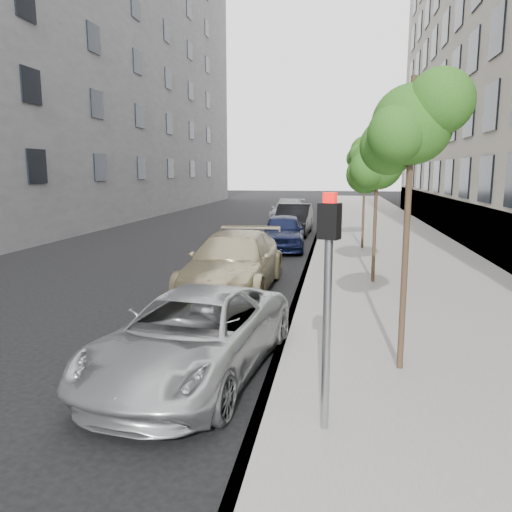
% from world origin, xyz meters
% --- Properties ---
extents(ground, '(160.00, 160.00, 0.00)m').
position_xyz_m(ground, '(0.00, 0.00, 0.00)').
color(ground, black).
rests_on(ground, ground).
extents(sidewalk, '(6.40, 72.00, 0.14)m').
position_xyz_m(sidewalk, '(4.30, 24.00, 0.07)').
color(sidewalk, gray).
rests_on(sidewalk, ground).
extents(curb, '(0.15, 72.00, 0.14)m').
position_xyz_m(curb, '(1.18, 24.00, 0.07)').
color(curb, '#9E9B93').
rests_on(curb, ground).
extents(tree_near, '(1.58, 1.38, 4.61)m').
position_xyz_m(tree_near, '(3.23, 1.50, 3.96)').
color(tree_near, '#38281C').
rests_on(tree_near, sidewalk).
extents(tree_mid, '(1.78, 1.58, 4.24)m').
position_xyz_m(tree_mid, '(3.23, 8.00, 3.50)').
color(tree_mid, '#38281C').
rests_on(tree_mid, sidewalk).
extents(tree_far, '(1.59, 1.39, 4.74)m').
position_xyz_m(tree_far, '(3.23, 14.50, 4.09)').
color(tree_far, '#38281C').
rests_on(tree_far, sidewalk).
extents(signal_pole, '(0.29, 0.25, 2.90)m').
position_xyz_m(signal_pole, '(2.04, -0.63, 1.97)').
color(signal_pole, '#939699').
rests_on(signal_pole, sidewalk).
extents(minivan, '(2.84, 5.09, 1.34)m').
position_xyz_m(minivan, '(-0.11, 1.00, 0.67)').
color(minivan, '#B4B7B9').
rests_on(minivan, ground).
extents(suv, '(2.32, 5.55, 1.60)m').
position_xyz_m(suv, '(-0.64, 6.78, 0.80)').
color(suv, tan).
rests_on(suv, ground).
extents(sedan_blue, '(2.05, 4.51, 1.50)m').
position_xyz_m(sedan_blue, '(-0.10, 14.43, 0.75)').
color(sedan_blue, '#0F1534').
rests_on(sedan_blue, ground).
extents(sedan_black, '(1.78, 4.84, 1.58)m').
position_xyz_m(sedan_black, '(-0.10, 19.64, 0.79)').
color(sedan_black, black).
rests_on(sedan_black, ground).
extents(sedan_rear, '(2.12, 5.12, 1.48)m').
position_xyz_m(sedan_rear, '(-0.99, 25.98, 0.74)').
color(sedan_rear, gray).
rests_on(sedan_rear, ground).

